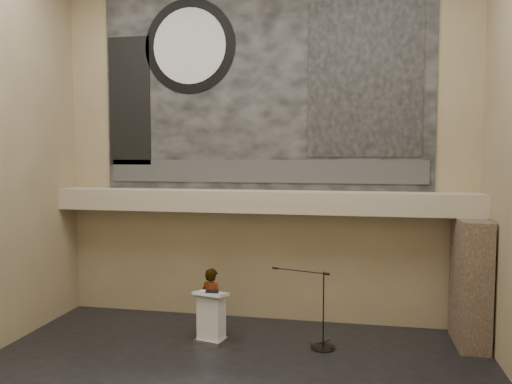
# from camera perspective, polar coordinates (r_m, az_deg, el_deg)

# --- Properties ---
(wall_back) EXTENTS (10.00, 0.02, 8.50)m
(wall_back) POSITION_cam_1_polar(r_m,az_deg,el_deg) (12.14, 0.73, 5.23)
(wall_back) COLOR #8A7758
(wall_back) RESTS_ON floor
(wall_front) EXTENTS (10.00, 0.02, 8.50)m
(wall_front) POSITION_cam_1_polar(r_m,az_deg,el_deg) (4.51, -18.07, 6.65)
(wall_front) COLOR #8A7758
(wall_front) RESTS_ON floor
(soffit) EXTENTS (10.00, 0.80, 0.50)m
(soffit) POSITION_cam_1_polar(r_m,az_deg,el_deg) (11.79, 0.37, -1.07)
(soffit) COLOR tan
(soffit) RESTS_ON wall_back
(sprinkler_left) EXTENTS (0.04, 0.04, 0.06)m
(sprinkler_left) POSITION_cam_1_polar(r_m,az_deg,el_deg) (12.17, -7.10, -2.26)
(sprinkler_left) COLOR #B2893D
(sprinkler_left) RESTS_ON soffit
(sprinkler_right) EXTENTS (0.04, 0.04, 0.06)m
(sprinkler_right) POSITION_cam_1_polar(r_m,az_deg,el_deg) (11.57, 9.62, -2.63)
(sprinkler_right) COLOR #B2893D
(sprinkler_right) RESTS_ON soffit
(banner) EXTENTS (8.00, 0.05, 5.00)m
(banner) POSITION_cam_1_polar(r_m,az_deg,el_deg) (12.22, 0.71, 12.04)
(banner) COLOR black
(banner) RESTS_ON wall_back
(banner_text_strip) EXTENTS (7.76, 0.02, 0.55)m
(banner_text_strip) POSITION_cam_1_polar(r_m,az_deg,el_deg) (12.07, 0.67, 2.38)
(banner_text_strip) COLOR #303030
(banner_text_strip) RESTS_ON banner
(banner_clock_rim) EXTENTS (2.30, 0.02, 2.30)m
(banner_clock_rim) POSITION_cam_1_polar(r_m,az_deg,el_deg) (12.80, -7.60, 16.20)
(banner_clock_rim) COLOR black
(banner_clock_rim) RESTS_ON banner
(banner_clock_face) EXTENTS (1.84, 0.02, 1.84)m
(banner_clock_face) POSITION_cam_1_polar(r_m,az_deg,el_deg) (12.78, -7.63, 16.21)
(banner_clock_face) COLOR silver
(banner_clock_face) RESTS_ON banner
(banner_building_print) EXTENTS (2.60, 0.02, 3.60)m
(banner_building_print) POSITION_cam_1_polar(r_m,az_deg,el_deg) (12.00, 12.31, 12.57)
(banner_building_print) COLOR black
(banner_building_print) RESTS_ON banner
(banner_brick_print) EXTENTS (1.10, 0.02, 3.20)m
(banner_brick_print) POSITION_cam_1_polar(r_m,az_deg,el_deg) (13.18, -14.25, 10.03)
(banner_brick_print) COLOR black
(banner_brick_print) RESTS_ON banner
(stone_pier) EXTENTS (0.60, 1.40, 2.70)m
(stone_pier) POSITION_cam_1_polar(r_m,az_deg,el_deg) (11.67, 23.30, -9.44)
(stone_pier) COLOR #45362A
(stone_pier) RESTS_ON floor
(lectern) EXTENTS (0.77, 0.62, 1.13)m
(lectern) POSITION_cam_1_polar(r_m,az_deg,el_deg) (11.14, -5.14, -14.02)
(lectern) COLOR silver
(lectern) RESTS_ON floor
(binder) EXTENTS (0.32, 0.28, 0.04)m
(binder) POSITION_cam_1_polar(r_m,az_deg,el_deg) (10.92, -5.06, -11.30)
(binder) COLOR black
(binder) RESTS_ON lectern
(papers) EXTENTS (0.26, 0.33, 0.00)m
(papers) POSITION_cam_1_polar(r_m,az_deg,el_deg) (10.98, -6.13, -11.31)
(papers) COLOR white
(papers) RESTS_ON lectern
(speaker_person) EXTENTS (0.66, 0.55, 1.54)m
(speaker_person) POSITION_cam_1_polar(r_m,az_deg,el_deg) (11.40, -5.07, -12.45)
(speaker_person) COLOR silver
(speaker_person) RESTS_ON floor
(mic_stand) EXTENTS (1.38, 0.57, 1.63)m
(mic_stand) POSITION_cam_1_polar(r_m,az_deg,el_deg) (10.97, 7.48, -16.05)
(mic_stand) COLOR black
(mic_stand) RESTS_ON floor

